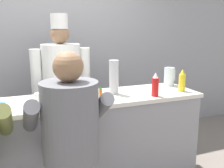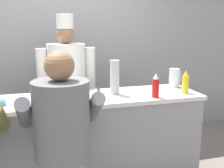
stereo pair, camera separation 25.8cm
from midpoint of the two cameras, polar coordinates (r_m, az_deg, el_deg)
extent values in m
cube|color=#99999E|center=(3.73, -14.40, 7.71)|extent=(10.00, 0.06, 2.70)
cube|color=gray|center=(2.73, -9.82, -13.24)|extent=(2.44, 0.58, 0.92)
cube|color=silver|center=(2.56, -10.22, -3.55)|extent=(2.49, 0.61, 0.04)
cylinder|color=red|center=(2.59, 6.59, -0.70)|extent=(0.07, 0.07, 0.18)
cone|color=white|center=(2.56, 6.66, 1.90)|extent=(0.06, 0.06, 0.06)
cylinder|color=yellow|center=(2.83, 12.50, 0.22)|extent=(0.07, 0.07, 0.18)
cone|color=yellow|center=(2.81, 12.62, 2.58)|extent=(0.06, 0.06, 0.06)
cylinder|color=orange|center=(2.41, -5.56, -2.51)|extent=(0.03, 0.03, 0.12)
cylinder|color=#287F2D|center=(2.39, -5.59, -1.07)|extent=(0.02, 0.02, 0.01)
cylinder|color=silver|center=(3.09, 10.03, 1.58)|extent=(0.12, 0.12, 0.21)
cube|color=silver|center=(3.12, 11.16, 1.86)|extent=(0.01, 0.01, 0.13)
cylinder|color=white|center=(2.36, -10.61, -4.20)|extent=(0.22, 0.22, 0.02)
ellipsoid|color=#E0BC60|center=(2.36, -10.63, -3.69)|extent=(0.10, 0.08, 0.03)
cylinder|color=white|center=(2.50, -18.43, -2.90)|extent=(0.09, 0.09, 0.09)
torus|color=white|center=(2.50, -17.11, -2.69)|extent=(0.06, 0.02, 0.06)
cylinder|color=#B7BABF|center=(2.65, -2.37, 1.38)|extent=(0.09, 0.09, 0.34)
cylinder|color=silver|center=(2.62, -2.41, 5.10)|extent=(0.10, 0.10, 0.01)
cylinder|color=olive|center=(2.10, -25.71, -7.35)|extent=(0.11, 0.45, 0.36)
cylinder|color=gray|center=(2.14, -12.37, -16.35)|extent=(0.35, 0.35, 0.05)
cylinder|color=#33384C|center=(2.30, -16.01, -13.26)|extent=(0.16, 0.43, 0.16)
cylinder|color=#33384C|center=(2.32, -10.64, -12.69)|extent=(0.16, 0.43, 0.16)
cylinder|color=slate|center=(2.00, -12.81, -8.09)|extent=(0.43, 0.43, 0.61)
cylinder|color=slate|center=(2.09, -20.74, -6.85)|extent=(0.11, 0.46, 0.37)
cylinder|color=slate|center=(2.15, -6.24, -5.50)|extent=(0.11, 0.46, 0.37)
sphere|color=#8C6647|center=(1.90, -13.41, 3.68)|extent=(0.22, 0.22, 0.22)
cube|color=#232328|center=(3.33, -12.70, -9.42)|extent=(0.34, 0.19, 0.82)
cube|color=white|center=(3.23, -12.70, -7.04)|extent=(0.31, 0.02, 0.49)
cylinder|color=white|center=(3.14, -13.32, 2.84)|extent=(0.44, 0.44, 0.62)
sphere|color=#8C6647|center=(3.10, -13.71, 10.41)|extent=(0.21, 0.21, 0.21)
cylinder|color=white|center=(3.10, -13.86, 13.15)|extent=(0.19, 0.19, 0.17)
cylinder|color=white|center=(3.11, -18.51, 2.40)|extent=(0.12, 0.12, 0.52)
cylinder|color=white|center=(3.19, -8.26, 3.15)|extent=(0.12, 0.12, 0.52)
camera|label=1|loc=(0.13, -92.86, -0.63)|focal=42.00mm
camera|label=2|loc=(0.13, 87.14, 0.63)|focal=42.00mm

